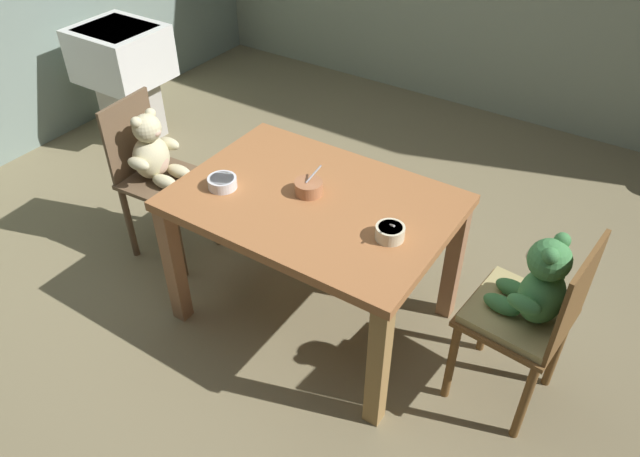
{
  "coord_description": "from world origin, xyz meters",
  "views": [
    {
      "loc": [
        1.17,
        -1.75,
        2.21
      ],
      "look_at": [
        0.0,
        0.05,
        0.51
      ],
      "focal_mm": 34.02,
      "sensor_mm": 36.0,
      "label": 1
    }
  ],
  "objects_px": {
    "teddy_chair_near_left": "(155,162)",
    "porridge_bowl_white_near_left": "(222,182)",
    "dining_table": "(314,218)",
    "teddy_chair_near_right": "(533,301)",
    "porridge_bowl_cream_near_right": "(390,232)",
    "sink_basin": "(123,68)",
    "porridge_bowl_terracotta_center": "(309,187)"
  },
  "relations": [
    {
      "from": "porridge_bowl_terracotta_center",
      "to": "sink_basin",
      "type": "relative_size",
      "value": 0.16
    },
    {
      "from": "teddy_chair_near_left",
      "to": "porridge_bowl_terracotta_center",
      "type": "height_order",
      "value": "teddy_chair_near_left"
    },
    {
      "from": "porridge_bowl_white_near_left",
      "to": "dining_table",
      "type": "bearing_deg",
      "value": 20.87
    },
    {
      "from": "porridge_bowl_cream_near_right",
      "to": "sink_basin",
      "type": "xyz_separation_m",
      "value": [
        -2.45,
        0.83,
        -0.21
      ]
    },
    {
      "from": "teddy_chair_near_right",
      "to": "porridge_bowl_terracotta_center",
      "type": "relative_size",
      "value": 6.82
    },
    {
      "from": "teddy_chair_near_right",
      "to": "porridge_bowl_cream_near_right",
      "type": "height_order",
      "value": "teddy_chair_near_right"
    },
    {
      "from": "teddy_chair_near_left",
      "to": "teddy_chair_near_right",
      "type": "bearing_deg",
      "value": -1.9
    },
    {
      "from": "porridge_bowl_cream_near_right",
      "to": "teddy_chair_near_right",
      "type": "bearing_deg",
      "value": 11.17
    },
    {
      "from": "dining_table",
      "to": "porridge_bowl_white_near_left",
      "type": "height_order",
      "value": "porridge_bowl_white_near_left"
    },
    {
      "from": "porridge_bowl_white_near_left",
      "to": "teddy_chair_near_left",
      "type": "bearing_deg",
      "value": 166.73
    },
    {
      "from": "teddy_chair_near_left",
      "to": "sink_basin",
      "type": "bearing_deg",
      "value": 140.67
    },
    {
      "from": "teddy_chair_near_left",
      "to": "porridge_bowl_cream_near_right",
      "type": "distance_m",
      "value": 1.38
    },
    {
      "from": "teddy_chair_near_right",
      "to": "porridge_bowl_white_near_left",
      "type": "height_order",
      "value": "teddy_chair_near_right"
    },
    {
      "from": "teddy_chair_near_left",
      "to": "porridge_bowl_terracotta_center",
      "type": "bearing_deg",
      "value": -1.88
    },
    {
      "from": "dining_table",
      "to": "teddy_chair_near_right",
      "type": "xyz_separation_m",
      "value": [
        0.96,
        0.05,
        -0.03
      ]
    },
    {
      "from": "porridge_bowl_cream_near_right",
      "to": "porridge_bowl_white_near_left",
      "type": "distance_m",
      "value": 0.78
    },
    {
      "from": "dining_table",
      "to": "teddy_chair_near_left",
      "type": "bearing_deg",
      "value": -179.64
    },
    {
      "from": "teddy_chair_near_left",
      "to": "porridge_bowl_cream_near_right",
      "type": "xyz_separation_m",
      "value": [
        1.37,
        -0.05,
        0.18
      ]
    },
    {
      "from": "teddy_chair_near_left",
      "to": "porridge_bowl_white_near_left",
      "type": "relative_size",
      "value": 6.8
    },
    {
      "from": "dining_table",
      "to": "porridge_bowl_terracotta_center",
      "type": "height_order",
      "value": "porridge_bowl_terracotta_center"
    },
    {
      "from": "dining_table",
      "to": "porridge_bowl_white_near_left",
      "type": "distance_m",
      "value": 0.43
    },
    {
      "from": "teddy_chair_near_left",
      "to": "porridge_bowl_terracotta_center",
      "type": "relative_size",
      "value": 6.77
    },
    {
      "from": "porridge_bowl_cream_near_right",
      "to": "porridge_bowl_white_near_left",
      "type": "bearing_deg",
      "value": -173.64
    },
    {
      "from": "porridge_bowl_white_near_left",
      "to": "sink_basin",
      "type": "bearing_deg",
      "value": 151.3
    },
    {
      "from": "porridge_bowl_terracotta_center",
      "to": "porridge_bowl_cream_near_right",
      "type": "xyz_separation_m",
      "value": [
        0.44,
        -0.08,
        -0.0
      ]
    },
    {
      "from": "teddy_chair_near_right",
      "to": "sink_basin",
      "type": "height_order",
      "value": "teddy_chair_near_right"
    },
    {
      "from": "dining_table",
      "to": "porridge_bowl_cream_near_right",
      "type": "relative_size",
      "value": 10.11
    },
    {
      "from": "teddy_chair_near_right",
      "to": "teddy_chair_near_left",
      "type": "bearing_deg",
      "value": 7.18
    },
    {
      "from": "dining_table",
      "to": "sink_basin",
      "type": "relative_size",
      "value": 1.48
    },
    {
      "from": "teddy_chair_near_right",
      "to": "porridge_bowl_cream_near_right",
      "type": "bearing_deg",
      "value": 16.61
    },
    {
      "from": "teddy_chair_near_right",
      "to": "porridge_bowl_terracotta_center",
      "type": "bearing_deg",
      "value": 7.17
    },
    {
      "from": "sink_basin",
      "to": "teddy_chair_near_left",
      "type": "bearing_deg",
      "value": -35.69
    }
  ]
}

